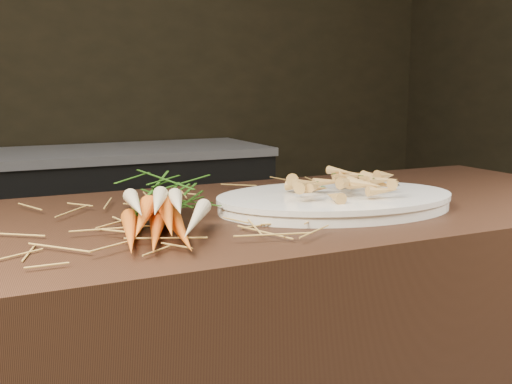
% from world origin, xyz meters
% --- Properties ---
extents(back_counter, '(1.82, 0.62, 0.84)m').
position_xyz_m(back_counter, '(0.30, 2.18, 0.42)').
color(back_counter, black).
rests_on(back_counter, ground).
extents(straw_bedding, '(1.40, 0.60, 0.02)m').
position_xyz_m(straw_bedding, '(0.00, 0.30, 0.91)').
color(straw_bedding, olive).
rests_on(straw_bedding, main_counter).
extents(root_veg_bunch, '(0.26, 0.48, 0.09)m').
position_xyz_m(root_veg_bunch, '(0.10, 0.25, 0.94)').
color(root_veg_bunch, '#C95617').
rests_on(root_veg_bunch, main_counter).
extents(serving_platter, '(0.54, 0.40, 0.03)m').
position_xyz_m(serving_platter, '(0.47, 0.23, 0.91)').
color(serving_platter, white).
rests_on(serving_platter, main_counter).
extents(roasted_veg_heap, '(0.26, 0.21, 0.05)m').
position_xyz_m(roasted_veg_heap, '(0.47, 0.23, 0.95)').
color(roasted_veg_heap, '#B48736').
rests_on(roasted_veg_heap, serving_platter).
extents(serving_fork, '(0.10, 0.17, 0.00)m').
position_xyz_m(serving_fork, '(0.64, 0.18, 0.93)').
color(serving_fork, silver).
rests_on(serving_fork, serving_platter).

